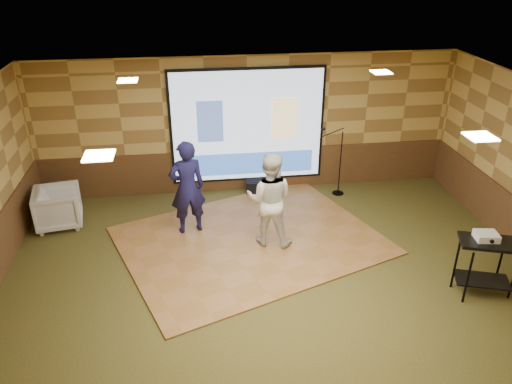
{
  "coord_description": "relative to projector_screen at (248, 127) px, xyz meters",
  "views": [
    {
      "loc": [
        -1.19,
        -6.67,
        5.03
      ],
      "look_at": [
        -0.19,
        0.7,
        1.3
      ],
      "focal_mm": 35.0,
      "sensor_mm": 36.0,
      "label": 1
    }
  ],
  "objects": [
    {
      "name": "ground",
      "position": [
        0.0,
        -3.44,
        -1.47
      ],
      "size": [
        9.0,
        9.0,
        0.0
      ],
      "primitive_type": "plane",
      "color": "#2F3D1B",
      "rests_on": "ground"
    },
    {
      "name": "mic_stand",
      "position": [
        1.91,
        -0.49,
        -0.98
      ],
      "size": [
        0.62,
        0.25,
        1.57
      ],
      "rotation": [
        0.0,
        0.0,
        -0.38
      ],
      "color": "black",
      "rests_on": "ground"
    },
    {
      "name": "wainscot_back",
      "position": [
        0.0,
        0.04,
        -1.0
      ],
      "size": [
        9.0,
        0.04,
        0.95
      ],
      "primitive_type": "cube",
      "color": "#4C2E19",
      "rests_on": "ground"
    },
    {
      "name": "player_left",
      "position": [
        -1.34,
        -1.69,
        -0.52
      ],
      "size": [
        0.75,
        0.57,
        1.84
      ],
      "primitive_type": "imported",
      "rotation": [
        0.0,
        0.0,
        3.36
      ],
      "color": "#171543",
      "rests_on": "dance_floor"
    },
    {
      "name": "room_shell",
      "position": [
        0.0,
        -3.44,
        0.62
      ],
      "size": [
        9.04,
        7.04,
        3.02
      ],
      "color": "tan",
      "rests_on": "ground"
    },
    {
      "name": "downlight_se",
      "position": [
        2.2,
        -4.94,
        1.5
      ],
      "size": [
        0.32,
        0.32,
        0.02
      ],
      "primitive_type": "cube",
      "color": "beige",
      "rests_on": "room_shell"
    },
    {
      "name": "dance_floor",
      "position": [
        -0.21,
        -2.2,
        -1.46
      ],
      "size": [
        5.51,
        4.88,
        0.03
      ],
      "primitive_type": "cube",
      "rotation": [
        0.0,
        0.0,
        0.36
      ],
      "color": "#996538",
      "rests_on": "ground"
    },
    {
      "name": "projector",
      "position": [
        3.17,
        -4.14,
        -0.46
      ],
      "size": [
        0.37,
        0.33,
        0.11
      ],
      "primitive_type": "cube",
      "rotation": [
        0.0,
        0.0,
        -0.15
      ],
      "color": "white",
      "rests_on": "av_table"
    },
    {
      "name": "player_right",
      "position": [
        0.12,
        -2.31,
        -0.55
      ],
      "size": [
        1.03,
        0.92,
        1.78
      ],
      "primitive_type": "imported",
      "rotation": [
        0.0,
        0.0,
        2.81
      ],
      "color": "silver",
      "rests_on": "dance_floor"
    },
    {
      "name": "downlight_nw",
      "position": [
        -2.2,
        -1.64,
        1.5
      ],
      "size": [
        0.32,
        0.32,
        0.02
      ],
      "primitive_type": "cube",
      "color": "beige",
      "rests_on": "room_shell"
    },
    {
      "name": "downlight_ne",
      "position": [
        2.2,
        -1.64,
        1.5
      ],
      "size": [
        0.32,
        0.32,
        0.02
      ],
      "primitive_type": "cube",
      "color": "beige",
      "rests_on": "room_shell"
    },
    {
      "name": "projector_screen",
      "position": [
        0.0,
        0.0,
        0.0
      ],
      "size": [
        3.32,
        0.06,
        2.52
      ],
      "color": "black",
      "rests_on": "room_shell"
    },
    {
      "name": "banquet_chair",
      "position": [
        -3.87,
        -1.1,
        -1.08
      ],
      "size": [
        0.99,
        0.97,
        0.78
      ],
      "primitive_type": "imported",
      "rotation": [
        0.0,
        0.0,
        1.74
      ],
      "color": "gray",
      "rests_on": "ground"
    },
    {
      "name": "downlight_sw",
      "position": [
        -2.2,
        -4.94,
        1.5
      ],
      "size": [
        0.32,
        0.32,
        0.02
      ],
      "primitive_type": "cube",
      "color": "beige",
      "rests_on": "room_shell"
    },
    {
      "name": "duffel_bag",
      "position": [
        0.17,
        -0.19,
        -1.33
      ],
      "size": [
        0.47,
        0.33,
        0.28
      ],
      "primitive_type": "cube",
      "rotation": [
        0.0,
        0.0,
        -0.06
      ],
      "color": "black",
      "rests_on": "ground"
    },
    {
      "name": "av_table",
      "position": [
        3.23,
        -4.21,
        -0.8
      ],
      "size": [
        0.91,
        0.48,
        0.96
      ],
      "rotation": [
        0.0,
        0.0,
        -0.33
      ],
      "color": "black",
      "rests_on": "ground"
    }
  ]
}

